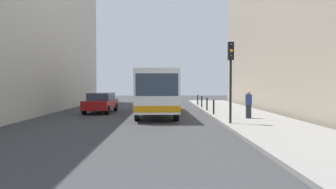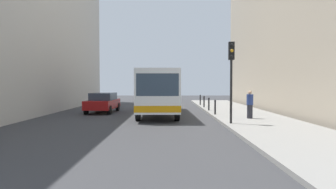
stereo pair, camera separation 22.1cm
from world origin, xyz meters
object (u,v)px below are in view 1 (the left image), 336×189
bollard_mid (207,104)px  pedestrian_near_signal (249,105)px  bollard_far (202,102)px  car_beside_bus (101,102)px  traffic_light (231,67)px  bollard_near (214,107)px  bollard_farthest (198,100)px  bus (156,90)px

bollard_mid → pedestrian_near_signal: 5.84m
bollard_far → car_beside_bus: bearing=-157.1°
traffic_light → bollard_near: traffic_light is taller
traffic_light → bollard_far: size_ratio=4.32×
bollard_farthest → bollard_mid: bearing=-90.0°
bollard_near → pedestrian_near_signal: 2.93m
bus → traffic_light: size_ratio=2.71×
bollard_mid → bollard_farthest: 6.38m
bus → bollard_near: bearing=154.1°
bollard_far → pedestrian_near_signal: size_ratio=0.59×
car_beside_bus → bollard_mid: (7.95, 0.17, -0.16)m
bollard_far → bollard_farthest: (0.00, 3.19, 0.00)m
bollard_far → bollard_farthest: 3.19m
car_beside_bus → bollard_near: size_ratio=4.70×
bus → bollard_far: size_ratio=11.68×
traffic_light → bollard_near: bearing=91.2°
traffic_light → bollard_farthest: size_ratio=4.32×
traffic_light → bollard_near: size_ratio=4.32×
bus → pedestrian_near_signal: size_ratio=6.90×
bollard_far → pedestrian_near_signal: 8.94m
bollard_near → bollard_farthest: 9.58m
bollard_farthest → pedestrian_near_signal: 12.09m
bollard_farthest → pedestrian_near_signal: size_ratio=0.59×
car_beside_bus → traffic_light: bearing=138.3°
bollard_far → pedestrian_near_signal: bearing=-79.4°
bollard_mid → bollard_farthest: (0.00, 6.38, 0.00)m
car_beside_bus → bollard_farthest: bearing=-138.4°
bollard_near → bollard_mid: size_ratio=1.00×
bollard_farthest → bus: bearing=-115.8°
bollard_near → bollard_far: bearing=90.0°
bus → bollard_mid: 4.24m
bollard_near → bollard_far: size_ratio=1.00×
car_beside_bus → bollard_far: car_beside_bus is taller
bollard_near → pedestrian_near_signal: (1.65, -2.40, 0.32)m
bus → bollard_farthest: bus is taller
bollard_near → bollard_farthest: bearing=90.0°
bus → traffic_light: bearing=119.6°
bollard_near → bollard_mid: 3.19m
car_beside_bus → bus: bearing=164.5°
bollard_mid → pedestrian_near_signal: (1.65, -5.59, 0.32)m
bus → bollard_farthest: 8.82m
bollard_far → bus: bearing=-129.2°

